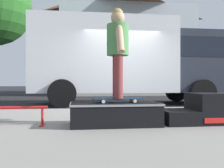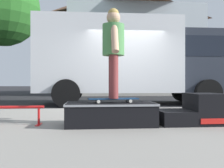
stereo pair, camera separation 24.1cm
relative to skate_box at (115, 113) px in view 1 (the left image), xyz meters
The scene contains 8 objects.
ground_plane 3.32m from the skate_box, 74.65° to the left, with size 140.00×140.00×0.00m, color black.
sidewalk_slab 0.93m from the skate_box, 12.29° to the left, with size 50.00×5.00×0.12m, color gray.
skate_box is the anchor object (origin of this frame).
kicker_ramp 1.36m from the skate_box, ahead, with size 1.02×0.68×0.48m.
skateboard 0.22m from the skate_box, 21.49° to the left, with size 0.80×0.30×0.07m.
skater_kid 1.05m from the skate_box, 21.49° to the left, with size 0.34×0.72×1.40m.
box_truck 5.72m from the skate_box, 76.46° to the left, with size 6.91×2.63×3.05m.
house_behind 16.18m from the skate_box, 79.86° to the left, with size 9.54×8.23×8.40m.
Camera 1 is at (-1.43, -7.05, 0.76)m, focal length 40.47 mm.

